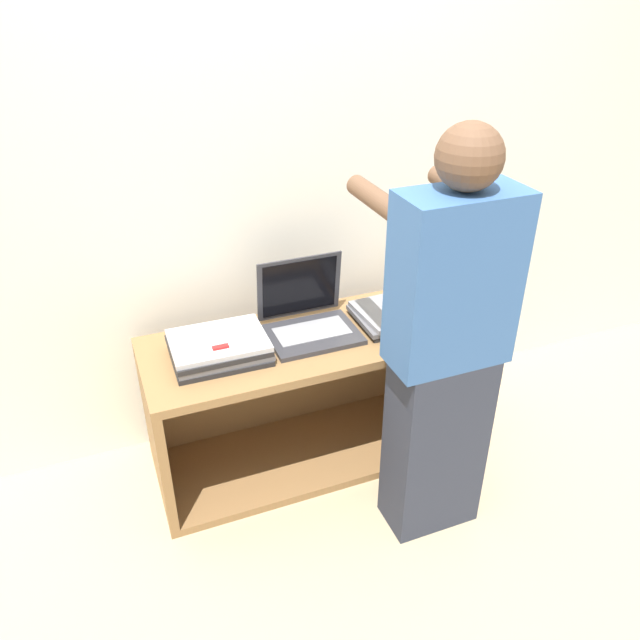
# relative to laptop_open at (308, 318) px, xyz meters

# --- Properties ---
(ground_plane) EXTENTS (12.00, 12.00, 0.00)m
(ground_plane) POSITION_rel_laptop_open_xyz_m (0.00, -0.31, -0.67)
(ground_plane) COLOR tan
(wall_back) EXTENTS (8.00, 0.05, 2.40)m
(wall_back) POSITION_rel_laptop_open_xyz_m (0.00, 0.31, 0.53)
(wall_back) COLOR silver
(wall_back) RESTS_ON ground_plane
(cart) EXTENTS (1.37, 0.52, 0.61)m
(cart) POSITION_rel_laptop_open_xyz_m (0.00, 0.01, -0.36)
(cart) COLOR olive
(cart) RESTS_ON ground_plane
(laptop_open) EXTENTS (0.36, 0.31, 0.29)m
(laptop_open) POSITION_rel_laptop_open_xyz_m (0.00, 0.00, 0.00)
(laptop_open) COLOR #333338
(laptop_open) RESTS_ON cart
(laptop_stack_left) EXTENTS (0.36, 0.29, 0.08)m
(laptop_stack_left) POSITION_rel_laptop_open_xyz_m (-0.38, -0.05, -0.02)
(laptop_stack_left) COLOR #232326
(laptop_stack_left) RESTS_ON cart
(laptop_stack_right) EXTENTS (0.38, 0.29, 0.06)m
(laptop_stack_right) POSITION_rel_laptop_open_xyz_m (0.39, -0.06, -0.03)
(laptop_stack_right) COLOR #232326
(laptop_stack_right) RESTS_ON cart
(person) EXTENTS (0.40, 0.52, 1.54)m
(person) POSITION_rel_laptop_open_xyz_m (0.29, -0.54, 0.10)
(person) COLOR #2D3342
(person) RESTS_ON ground_plane
(inventory_tag) EXTENTS (0.06, 0.02, 0.01)m
(inventory_tag) POSITION_rel_laptop_open_xyz_m (-0.39, -0.12, 0.03)
(inventory_tag) COLOR red
(inventory_tag) RESTS_ON laptop_stack_left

